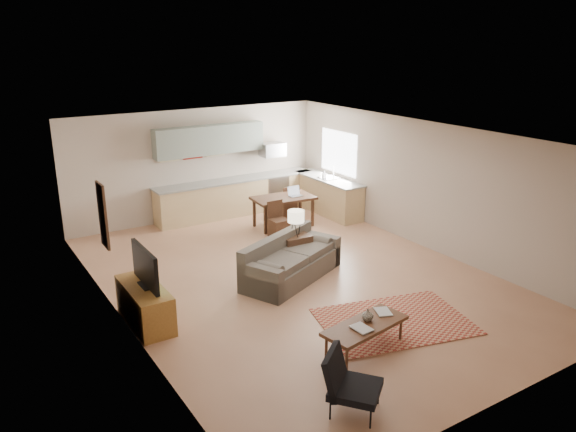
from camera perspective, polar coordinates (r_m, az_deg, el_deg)
room at (r=10.17m, az=0.91°, el=0.63°), size 9.00×9.00×9.00m
kitchen_counter_back at (r=14.33m, az=-5.28°, el=1.99°), size 4.26×0.64×0.92m
kitchen_counter_right at (r=14.39m, az=4.10°, el=2.09°), size 0.64×2.26×0.92m
kitchen_range at (r=14.84m, az=-1.51°, el=2.58°), size 0.62×0.62×0.90m
kitchen_microwave at (r=14.61m, az=-1.58°, el=6.76°), size 0.62×0.40×0.35m
upper_cabinets at (r=13.87m, az=-7.97°, el=7.69°), size 2.80×0.34×0.70m
window_right at (r=14.31m, az=5.17°, el=6.47°), size 0.02×1.40×1.05m
wall_art_left at (r=9.68m, az=-18.25°, el=0.05°), size 0.06×0.42×1.10m
triptych at (r=13.88m, az=-9.68°, el=6.77°), size 1.70×0.04×0.50m
rug at (r=9.28m, az=10.76°, el=-10.47°), size 2.65×2.14×0.02m
sofa at (r=10.49m, az=0.40°, el=-4.36°), size 2.48×1.82×0.79m
coffee_table at (r=8.39m, az=7.79°, el=-12.01°), size 1.43×0.76×0.41m
book_a at (r=8.08m, az=6.88°, el=-11.50°), size 0.25×0.32×0.03m
book_b at (r=8.61m, az=8.96°, el=-9.65°), size 0.42×0.44×0.02m
vase at (r=8.36m, az=8.08°, el=-9.89°), size 0.21×0.21×0.18m
armchair at (r=7.06m, az=6.88°, el=-16.58°), size 0.95×0.95×0.78m
tv_credenza at (r=9.24m, az=-14.32°, el=-8.73°), size 0.53×1.37×0.63m
tv at (r=8.99m, az=-14.31°, el=-5.06°), size 0.11×1.05×0.63m
console_table at (r=11.01m, az=0.80°, el=-3.62°), size 0.58×0.39×0.66m
table_lamp at (r=10.81m, az=0.81°, el=-0.69°), size 0.37×0.37×0.53m
dining_table at (r=13.35m, az=-0.47°, el=0.45°), size 1.50×0.94×0.73m
dining_chair_near at (r=12.63m, az=-0.92°, el=-0.36°), size 0.40×0.42×0.83m
dining_chair_far at (r=14.06m, az=-0.07°, el=1.53°), size 0.43×0.45×0.81m
laptop at (r=13.29m, az=0.80°, el=2.51°), size 0.32×0.25×0.23m
soap_bottle at (r=14.23m, az=3.70°, el=4.23°), size 0.11×0.11×0.19m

